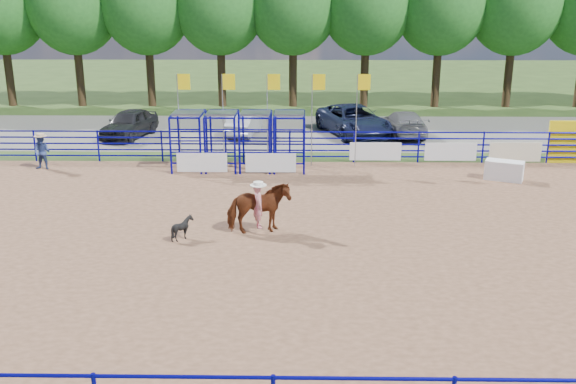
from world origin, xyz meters
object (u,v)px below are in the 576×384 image
(car_b, at_px, (244,124))
(horse_and_rider, at_px, (259,206))
(calf, at_px, (183,228))
(car_d, at_px, (404,123))
(announcer_table, at_px, (504,170))
(spectator_cowboy, at_px, (42,152))
(car_a, at_px, (129,123))
(car_c, at_px, (354,120))

(car_b, bearing_deg, horse_and_rider, 104.60)
(calf, distance_m, car_d, 18.80)
(announcer_table, bearing_deg, spectator_cowboy, 176.03)
(calf, bearing_deg, announcer_table, -65.10)
(car_a, xyz_separation_m, car_d, (15.19, 0.71, -0.09))
(car_b, relative_size, car_c, 0.65)
(calf, xyz_separation_m, spectator_cowboy, (-7.78, 8.55, 0.43))
(horse_and_rider, xyz_separation_m, car_c, (4.38, 15.68, -0.12))
(calf, relative_size, car_b, 0.20)
(announcer_table, distance_m, car_b, 14.76)
(car_a, xyz_separation_m, car_c, (12.40, 0.83, 0.05))
(announcer_table, relative_size, spectator_cowboy, 0.96)
(announcer_table, xyz_separation_m, calf, (-12.41, -7.15, -0.03))
(spectator_cowboy, height_order, car_c, car_c)
(spectator_cowboy, bearing_deg, car_c, 28.05)
(announcer_table, height_order, spectator_cowboy, spectator_cowboy)
(car_a, xyz_separation_m, car_b, (6.27, 0.59, -0.13))
(spectator_cowboy, distance_m, car_a, 7.25)
(announcer_table, relative_size, car_a, 0.34)
(horse_and_rider, bearing_deg, announcer_table, 33.07)
(car_a, bearing_deg, car_b, 17.52)
(horse_and_rider, height_order, car_c, horse_and_rider)
(car_b, xyz_separation_m, car_c, (6.14, 0.25, 0.18))
(horse_and_rider, height_order, spectator_cowboy, horse_and_rider)
(spectator_cowboy, relative_size, car_a, 0.36)
(horse_and_rider, height_order, calf, horse_and_rider)
(car_a, bearing_deg, spectator_cowboy, -95.12)
(car_a, relative_size, car_d, 0.96)
(spectator_cowboy, xyz_separation_m, car_c, (14.56, 7.76, -0.00))
(car_b, height_order, car_c, car_c)
(announcer_table, bearing_deg, car_a, 155.22)
(calf, relative_size, car_c, 0.13)
(announcer_table, distance_m, calf, 14.32)
(announcer_table, xyz_separation_m, car_a, (-18.03, 8.33, 0.35))
(car_b, bearing_deg, announcer_table, 150.97)
(car_d, bearing_deg, car_a, -1.56)
(spectator_cowboy, bearing_deg, car_b, 41.73)
(calf, distance_m, spectator_cowboy, 11.56)
(calf, bearing_deg, spectator_cowboy, 37.27)
(calf, bearing_deg, car_c, -27.62)
(spectator_cowboy, height_order, car_d, spectator_cowboy)
(car_a, bearing_deg, horse_and_rider, -49.43)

